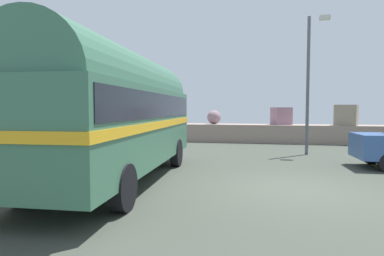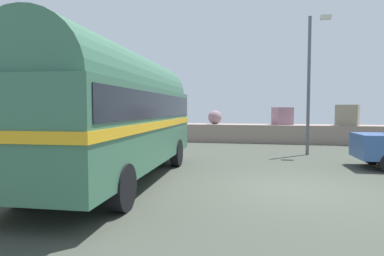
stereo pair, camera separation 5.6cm
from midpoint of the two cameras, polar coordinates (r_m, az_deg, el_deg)
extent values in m
cube|color=#3C4138|center=(8.87, 16.66, -10.17)|extent=(32.00, 26.00, 0.02)
cube|color=gray|center=(20.46, 13.75, -0.95)|extent=(31.36, 1.80, 1.10)
sphere|color=#A0766B|center=(23.82, -17.76, 2.36)|extent=(1.20, 1.20, 1.20)
cube|color=#A37363|center=(21.38, -9.03, 1.75)|extent=(0.87, 0.87, 0.73)
sphere|color=gray|center=(20.55, 3.74, 1.88)|extent=(0.85, 0.85, 0.85)
cube|color=gray|center=(20.59, 15.17, 2.03)|extent=(1.31, 1.23, 1.04)
cube|color=gray|center=(20.90, 25.11, 2.05)|extent=(1.47, 1.36, 1.18)
cube|color=gold|center=(12.92, 29.87, -6.17)|extent=(0.12, 4.40, 0.01)
cylinder|color=black|center=(12.33, -12.99, -4.00)|extent=(0.32, 0.97, 0.96)
cylinder|color=black|center=(11.69, -2.87, -4.32)|extent=(0.32, 0.97, 0.96)
cylinder|color=black|center=(7.82, -27.56, -8.58)|extent=(0.32, 0.97, 0.96)
cylinder|color=black|center=(6.76, -12.10, -10.10)|extent=(0.32, 0.97, 0.96)
cube|color=#3A6B50|center=(9.42, -12.76, 0.30)|extent=(2.77, 8.50, 2.10)
cylinder|color=#3A6B50|center=(9.42, -12.85, 6.69)|extent=(2.56, 8.15, 2.20)
cube|color=gold|center=(9.41, -12.77, 0.62)|extent=(2.83, 8.59, 0.20)
cube|color=black|center=(9.40, -12.81, 3.82)|extent=(2.79, 8.17, 0.64)
cube|color=silver|center=(13.53, -6.01, -2.41)|extent=(2.28, 0.26, 0.28)
cylinder|color=black|center=(13.90, -30.42, -3.55)|extent=(0.28, 0.96, 0.96)
cylinder|color=black|center=(12.54, -22.85, -4.06)|extent=(0.28, 0.96, 0.96)
cube|color=silver|center=(14.51, -22.78, -2.27)|extent=(2.28, 0.17, 0.28)
cylinder|color=black|center=(13.75, 28.55, -4.28)|extent=(0.63, 0.22, 0.62)
cylinder|color=#5B5B60|center=(15.40, 19.36, 6.80)|extent=(0.14, 0.14, 6.07)
cube|color=beige|center=(15.88, 21.97, 17.37)|extent=(0.44, 0.24, 0.18)
camera|label=1|loc=(0.03, -90.16, -0.01)|focal=30.72mm
camera|label=2|loc=(0.03, 89.84, 0.01)|focal=30.72mm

